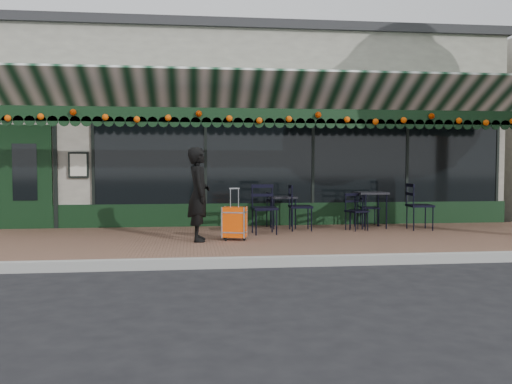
{
  "coord_description": "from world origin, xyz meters",
  "views": [
    {
      "loc": [
        -1.29,
        -7.95,
        1.53
      ],
      "look_at": [
        -0.17,
        1.6,
        1.02
      ],
      "focal_mm": 38.0,
      "sensor_mm": 36.0,
      "label": 1
    }
  ],
  "objects": [
    {
      "name": "chair_a_extra",
      "position": [
        3.42,
        2.82,
        0.64
      ],
      "size": [
        0.51,
        0.51,
        0.98
      ],
      "primitive_type": null,
      "rotation": [
        0.0,
        0.0,
        1.52
      ],
      "color": "black",
      "rests_on": "sidewalk"
    },
    {
      "name": "restaurant_building",
      "position": [
        0.0,
        7.84,
        2.27
      ],
      "size": [
        12.0,
        9.6,
        4.5
      ],
      "color": "gray",
      "rests_on": "ground"
    },
    {
      "name": "cafe_table_b",
      "position": [
        0.63,
        3.46,
        0.76
      ],
      "size": [
        0.55,
        0.55,
        0.68
      ],
      "color": "black",
      "rests_on": "sidewalk"
    },
    {
      "name": "chair_a_right",
      "position": [
        2.62,
        3.64,
        0.54
      ],
      "size": [
        0.41,
        0.41,
        0.79
      ],
      "primitive_type": null,
      "rotation": [
        0.0,
        0.0,
        1.52
      ],
      "color": "black",
      "rests_on": "sidewalk"
    },
    {
      "name": "chair_a_left",
      "position": [
        2.15,
        3.02,
        0.53
      ],
      "size": [
        0.48,
        0.48,
        0.76
      ],
      "primitive_type": null,
      "rotation": [
        0.0,
        0.0,
        -1.91
      ],
      "color": "black",
      "rests_on": "sidewalk"
    },
    {
      "name": "chair_b_right",
      "position": [
        0.92,
        3.0,
        0.63
      ],
      "size": [
        0.5,
        0.5,
        0.96
      ],
      "primitive_type": null,
      "rotation": [
        0.0,
        0.0,
        1.54
      ],
      "color": "black",
      "rests_on": "sidewalk"
    },
    {
      "name": "curb",
      "position": [
        0.0,
        -0.08,
        0.07
      ],
      "size": [
        18.0,
        0.16,
        0.15
      ],
      "primitive_type": "cube",
      "color": "#9E9E99",
      "rests_on": "ground"
    },
    {
      "name": "chair_a_front",
      "position": [
        2.08,
        2.86,
        0.54
      ],
      "size": [
        0.5,
        0.5,
        0.78
      ],
      "primitive_type": null,
      "rotation": [
        0.0,
        0.0,
        0.37
      ],
      "color": "black",
      "rests_on": "sidewalk"
    },
    {
      "name": "chair_b_front",
      "position": [
        0.11,
        2.52,
        0.64
      ],
      "size": [
        0.52,
        0.52,
        0.99
      ],
      "primitive_type": null,
      "rotation": [
        0.0,
        0.0,
        0.06
      ],
      "color": "black",
      "rests_on": "sidewalk"
    },
    {
      "name": "cafe_table_a",
      "position": [
        2.51,
        3.27,
        0.84
      ],
      "size": [
        0.63,
        0.63,
        0.77
      ],
      "color": "black",
      "rests_on": "sidewalk"
    },
    {
      "name": "sidewalk",
      "position": [
        0.0,
        2.0,
        0.07
      ],
      "size": [
        18.0,
        4.0,
        0.15
      ],
      "primitive_type": "cube",
      "color": "brown",
      "rests_on": "ground"
    },
    {
      "name": "woman",
      "position": [
        -1.18,
        1.68,
        0.98
      ],
      "size": [
        0.42,
        0.62,
        1.67
      ],
      "primitive_type": "imported",
      "rotation": [
        0.0,
        0.0,
        1.6
      ],
      "color": "black",
      "rests_on": "sidewalk"
    },
    {
      "name": "suitcase",
      "position": [
        -0.54,
        1.73,
        0.46
      ],
      "size": [
        0.46,
        0.34,
        0.93
      ],
      "rotation": [
        0.0,
        0.0,
        -0.32
      ],
      "color": "#FF4E08",
      "rests_on": "sidewalk"
    },
    {
      "name": "ground",
      "position": [
        0.0,
        0.0,
        0.0
      ],
      "size": [
        80.0,
        80.0,
        0.0
      ],
      "primitive_type": "plane",
      "color": "black",
      "rests_on": "ground"
    },
    {
      "name": "chair_b_left",
      "position": [
        0.18,
        3.51,
        0.54
      ],
      "size": [
        0.44,
        0.44,
        0.77
      ],
      "primitive_type": null,
      "rotation": [
        0.0,
        0.0,
        -1.43
      ],
      "color": "black",
      "rests_on": "sidewalk"
    }
  ]
}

